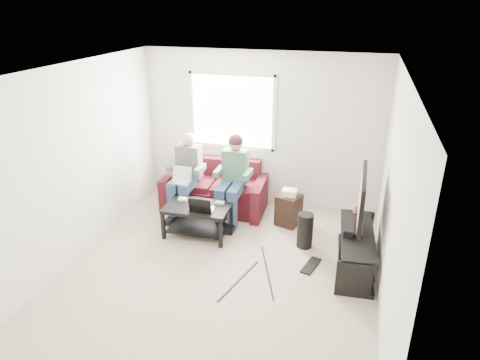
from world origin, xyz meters
name	(u,v)px	position (x,y,z in m)	size (l,w,h in m)	color
floor	(219,272)	(0.00, 0.00, 0.00)	(4.50, 4.50, 0.00)	tan
ceiling	(215,71)	(0.00, 0.00, 2.60)	(4.50, 4.50, 0.00)	white
wall_back	(261,131)	(0.00, 2.25, 1.30)	(4.50, 4.50, 0.00)	silver
wall_front	(118,297)	(0.00, -2.25, 1.30)	(4.50, 4.50, 0.00)	silver
wall_left	(74,165)	(-2.00, 0.00, 1.30)	(4.50, 4.50, 0.00)	silver
wall_right	(393,202)	(2.00, 0.00, 1.30)	(4.50, 4.50, 0.00)	silver
window	(232,111)	(-0.50, 2.23, 1.60)	(1.48, 0.04, 1.28)	white
sofa	(215,191)	(-0.68, 1.82, 0.30)	(1.76, 0.90, 0.81)	#40101C
person_left	(186,172)	(-1.08, 1.52, 0.73)	(0.40, 0.71, 1.33)	navy
person_right	(233,173)	(-0.28, 1.54, 0.79)	(0.40, 0.71, 1.38)	navy
laptop_silver	(180,178)	(-1.08, 1.29, 0.70)	(0.32, 0.22, 0.24)	silver
coffee_table	(198,214)	(-0.63, 0.86, 0.36)	(0.98, 0.61, 0.48)	black
laptop_black	(203,202)	(-0.51, 0.78, 0.60)	(0.34, 0.24, 0.24)	black
controller_a	(183,199)	(-0.91, 0.98, 0.50)	(0.14, 0.09, 0.04)	silver
controller_b	(195,199)	(-0.73, 1.04, 0.50)	(0.14, 0.09, 0.04)	black
controller_c	(220,203)	(-0.33, 1.01, 0.50)	(0.14, 0.09, 0.04)	gray
tv_stand	(356,251)	(1.70, 0.67, 0.21)	(0.53, 1.45, 0.48)	black
tv	(362,199)	(1.70, 0.77, 0.93)	(0.12, 1.10, 0.81)	black
soundbar	(349,226)	(1.58, 0.77, 0.53)	(0.12, 0.50, 0.10)	black
drink_cup	(356,209)	(1.65, 1.30, 0.54)	(0.08, 0.08, 0.12)	#AE734B
console_white	(355,263)	(1.70, 0.27, 0.28)	(0.30, 0.22, 0.06)	silver
console_grey	(357,235)	(1.70, 0.97, 0.29)	(0.34, 0.26, 0.08)	gray
console_black	(356,249)	(1.70, 0.62, 0.29)	(0.38, 0.30, 0.07)	black
subwoofer	(305,230)	(0.98, 0.97, 0.26)	(0.23, 0.23, 0.52)	black
keyboard_floor	(311,265)	(1.14, 0.48, 0.01)	(0.14, 0.43, 0.02)	black
end_table	(289,209)	(0.63, 1.57, 0.27)	(0.34, 0.34, 0.60)	black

